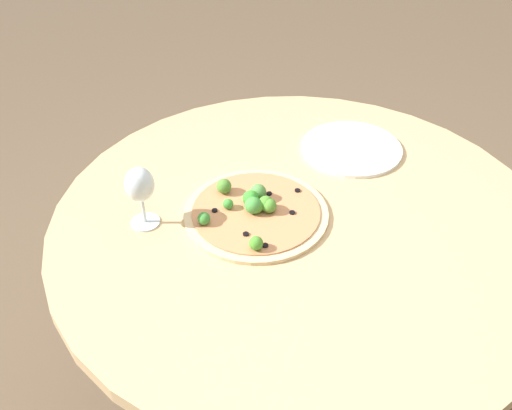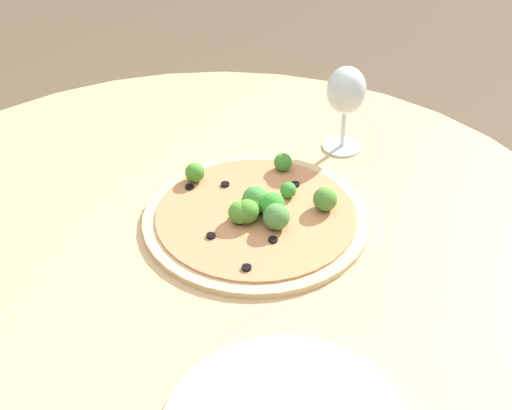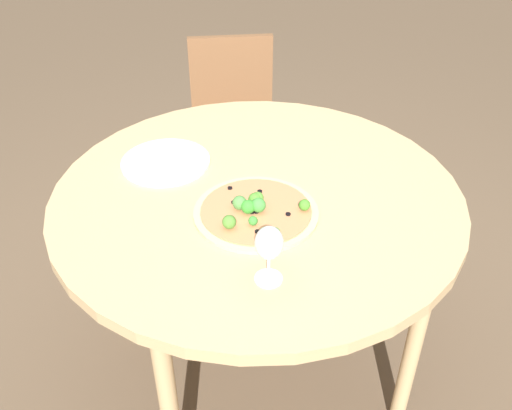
{
  "view_description": "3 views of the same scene",
  "coord_description": "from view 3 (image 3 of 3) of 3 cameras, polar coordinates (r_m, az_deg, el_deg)",
  "views": [
    {
      "loc": [
        0.44,
        0.96,
        1.65
      ],
      "look_at": [
        0.1,
        -0.04,
        0.81
      ],
      "focal_mm": 40.0,
      "sensor_mm": 36.0,
      "label": 1
    },
    {
      "loc": [
        -0.7,
        -0.38,
        1.45
      ],
      "look_at": [
        0.1,
        -0.04,
        0.81
      ],
      "focal_mm": 50.0,
      "sensor_mm": 36.0,
      "label": 2
    },
    {
      "loc": [
        1.3,
        -0.45,
        1.72
      ],
      "look_at": [
        0.1,
        -0.04,
        0.81
      ],
      "focal_mm": 40.0,
      "sensor_mm": 36.0,
      "label": 3
    }
  ],
  "objects": [
    {
      "name": "ground_plane",
      "position": [
        2.2,
        0.08,
        -15.48
      ],
      "size": [
        12.0,
        12.0,
        0.0
      ],
      "primitive_type": "plane",
      "color": "brown"
    },
    {
      "name": "dining_table",
      "position": [
        1.7,
        0.1,
        -0.44
      ],
      "size": [
        1.2,
        1.2,
        0.78
      ],
      "color": "tan",
      "rests_on": "ground_plane"
    },
    {
      "name": "chair",
      "position": [
        2.67,
        -2.2,
        7.78
      ],
      "size": [
        0.48,
        0.48,
        0.85
      ],
      "rotation": [
        0.0,
        0.0,
        1.35
      ],
      "color": "brown",
      "rests_on": "ground_plane"
    },
    {
      "name": "pizza",
      "position": [
        1.57,
        -0.03,
        -0.58
      ],
      "size": [
        0.35,
        0.35,
        0.05
      ],
      "color": "#DBBC89",
      "rests_on": "dining_table"
    },
    {
      "name": "wine_glass",
      "position": [
        1.31,
        1.32,
        -4.0
      ],
      "size": [
        0.07,
        0.07,
        0.16
      ],
      "color": "silver",
      "rests_on": "dining_table"
    },
    {
      "name": "plate_near",
      "position": [
        1.82,
        -9.02,
        4.3
      ],
      "size": [
        0.28,
        0.28,
        0.01
      ],
      "color": "silver",
      "rests_on": "dining_table"
    }
  ]
}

